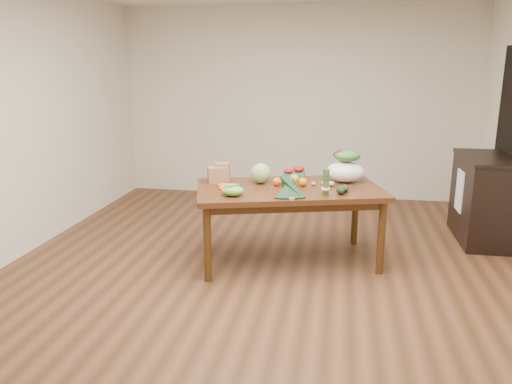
% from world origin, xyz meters
% --- Properties ---
extents(floor, '(6.00, 6.00, 0.00)m').
position_xyz_m(floor, '(0.00, 0.00, 0.00)').
color(floor, brown).
rests_on(floor, ground).
extents(room_walls, '(5.02, 6.02, 2.70)m').
position_xyz_m(room_walls, '(0.00, 0.00, 1.35)').
color(room_walls, silver).
rests_on(room_walls, floor).
extents(dining_table, '(1.95, 1.41, 0.75)m').
position_xyz_m(dining_table, '(0.18, 0.43, 0.38)').
color(dining_table, '#4A2511').
rests_on(dining_table, floor).
extents(doorway_dark, '(0.02, 1.00, 2.10)m').
position_xyz_m(doorway_dark, '(2.48, 1.60, 1.05)').
color(doorway_dark, black).
rests_on(doorway_dark, floor).
extents(cabinet, '(0.52, 1.02, 0.94)m').
position_xyz_m(cabinet, '(2.22, 1.40, 0.47)').
color(cabinet, black).
rests_on(cabinet, floor).
extents(dish_towel, '(0.02, 0.28, 0.45)m').
position_xyz_m(dish_towel, '(1.96, 1.40, 0.55)').
color(dish_towel, white).
rests_on(dish_towel, cabinet).
extents(paper_bag, '(0.32, 0.29, 0.19)m').
position_xyz_m(paper_bag, '(-0.54, 0.52, 0.85)').
color(paper_bag, '#936342').
rests_on(paper_bag, dining_table).
extents(cabbage, '(0.20, 0.20, 0.20)m').
position_xyz_m(cabbage, '(-0.11, 0.56, 0.85)').
color(cabbage, '#8AB76A').
rests_on(cabbage, dining_table).
extents(strawberry_basket_a, '(0.12, 0.12, 0.09)m').
position_xyz_m(strawberry_basket_a, '(0.14, 0.76, 0.80)').
color(strawberry_basket_a, red).
rests_on(strawberry_basket_a, dining_table).
extents(strawberry_basket_b, '(0.15, 0.15, 0.11)m').
position_xyz_m(strawberry_basket_b, '(0.24, 0.78, 0.81)').
color(strawberry_basket_b, red).
rests_on(strawberry_basket_b, dining_table).
extents(orange_a, '(0.08, 0.08, 0.08)m').
position_xyz_m(orange_a, '(0.06, 0.47, 0.79)').
color(orange_a, orange).
rests_on(orange_a, dining_table).
extents(orange_b, '(0.09, 0.09, 0.09)m').
position_xyz_m(orange_b, '(0.22, 0.62, 0.79)').
color(orange_b, '#FFA50F').
rests_on(orange_b, dining_table).
extents(orange_c, '(0.08, 0.08, 0.08)m').
position_xyz_m(orange_c, '(0.31, 0.50, 0.79)').
color(orange_c, orange).
rests_on(orange_c, dining_table).
extents(mandarin_cluster, '(0.22, 0.22, 0.10)m').
position_xyz_m(mandarin_cluster, '(0.19, 0.45, 0.80)').
color(mandarin_cluster, orange).
rests_on(mandarin_cluster, dining_table).
extents(carrots, '(0.27, 0.27, 0.03)m').
position_xyz_m(carrots, '(-0.37, 0.33, 0.76)').
color(carrots, orange).
rests_on(carrots, dining_table).
extents(snap_pea_bag, '(0.21, 0.16, 0.09)m').
position_xyz_m(snap_pea_bag, '(-0.28, 0.03, 0.80)').
color(snap_pea_bag, '#62B33C').
rests_on(snap_pea_bag, dining_table).
extents(kale_bunch, '(0.42, 0.47, 0.16)m').
position_xyz_m(kale_bunch, '(0.23, 0.08, 0.83)').
color(kale_bunch, black).
rests_on(kale_bunch, dining_table).
extents(asparagus_bundle, '(0.11, 0.13, 0.26)m').
position_xyz_m(asparagus_bundle, '(0.54, 0.18, 0.88)').
color(asparagus_bundle, '#477F3A').
rests_on(asparagus_bundle, dining_table).
extents(potato_a, '(0.04, 0.04, 0.04)m').
position_xyz_m(potato_a, '(0.41, 0.54, 0.77)').
color(potato_a, tan).
rests_on(potato_a, dining_table).
extents(potato_b, '(0.06, 0.05, 0.05)m').
position_xyz_m(potato_b, '(0.55, 0.51, 0.78)').
color(potato_b, '#CABA74').
rests_on(potato_b, dining_table).
extents(potato_c, '(0.05, 0.04, 0.04)m').
position_xyz_m(potato_c, '(0.56, 0.57, 0.77)').
color(potato_c, tan).
rests_on(potato_c, dining_table).
extents(potato_d, '(0.04, 0.04, 0.04)m').
position_xyz_m(potato_d, '(0.50, 0.59, 0.77)').
color(potato_d, tan).
rests_on(potato_d, dining_table).
extents(potato_e, '(0.06, 0.05, 0.05)m').
position_xyz_m(potato_e, '(0.58, 0.54, 0.78)').
color(potato_e, tan).
rests_on(potato_e, dining_table).
extents(avocado_a, '(0.11, 0.13, 0.08)m').
position_xyz_m(avocado_a, '(0.67, 0.25, 0.79)').
color(avocado_a, black).
rests_on(avocado_a, dining_table).
extents(avocado_b, '(0.10, 0.12, 0.07)m').
position_xyz_m(avocado_b, '(0.71, 0.34, 0.78)').
color(avocado_b, black).
rests_on(avocado_b, dining_table).
extents(salad_bag, '(0.44, 0.38, 0.29)m').
position_xyz_m(salad_bag, '(0.71, 0.75, 0.90)').
color(salad_bag, white).
rests_on(salad_bag, dining_table).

